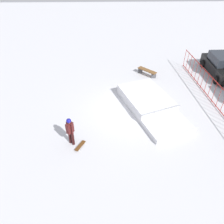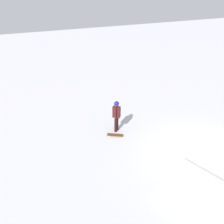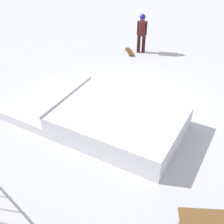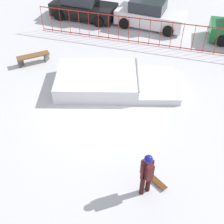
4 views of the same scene
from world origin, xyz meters
name	(u,v)px [view 2 (image 2 of 4)]	position (x,y,z in m)	size (l,w,h in m)	color
ground_plane	(198,155)	(0.00, 0.00, 0.00)	(60.00, 60.00, 0.00)	silver
skater	(116,114)	(2.76, -3.25, 1.01)	(0.43, 0.41, 1.73)	black
skateboard	(115,135)	(3.02, -2.79, 0.08)	(0.80, 0.56, 0.09)	#593314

